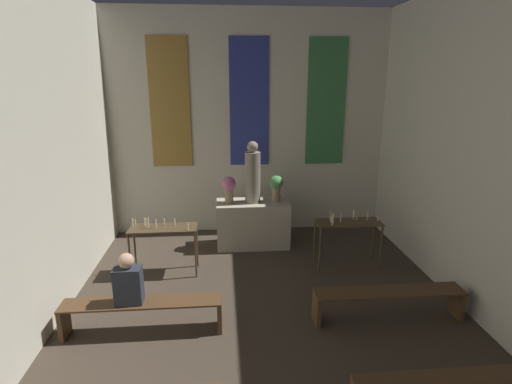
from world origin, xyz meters
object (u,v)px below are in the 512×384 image
object	(u,v)px
candle_rack_right	(348,228)
pew_back_right	(389,298)
altar	(253,224)
person_seated	(128,281)
flower_vase_right	(276,186)
flower_vase_left	(229,187)
candle_rack_left	(163,234)
pew_back_left	(142,310)
statue	(253,175)

from	to	relation	value
candle_rack_right	pew_back_right	bearing A→B (deg)	-87.74
altar	person_seated	bearing A→B (deg)	-123.17
pew_back_right	flower_vase_right	bearing A→B (deg)	113.46
flower_vase_left	candle_rack_left	bearing A→B (deg)	-136.74
person_seated	pew_back_right	bearing A→B (deg)	0.00
pew_back_left	flower_vase_right	bearing A→B (deg)	52.48
candle_rack_left	person_seated	distance (m)	1.78
statue	flower_vase_right	size ratio (longest dim) A/B	2.31
candle_rack_right	altar	bearing A→B (deg)	146.08
altar	candle_rack_left	distance (m)	2.03
altar	flower_vase_right	size ratio (longest dim) A/B	2.74
flower_vase_left	candle_rack_left	xyz separation A→B (m)	(-1.19, -1.12, -0.53)
candle_rack_right	statue	bearing A→B (deg)	146.08
flower_vase_right	pew_back_right	world-z (taller)	flower_vase_right
statue	person_seated	size ratio (longest dim) A/B	1.75
flower_vase_right	person_seated	size ratio (longest dim) A/B	0.76
flower_vase_right	person_seated	bearing A→B (deg)	-129.38
altar	flower_vase_left	size ratio (longest dim) A/B	2.74
candle_rack_left	candle_rack_right	distance (m)	3.34
statue	person_seated	world-z (taller)	statue
statue	flower_vase_left	size ratio (longest dim) A/B	2.31
pew_back_left	person_seated	world-z (taller)	person_seated
candle_rack_right	pew_back_right	distance (m)	1.82
flower_vase_right	altar	bearing A→B (deg)	180.00
flower_vase_right	candle_rack_right	distance (m)	1.72
candle_rack_right	candle_rack_left	bearing A→B (deg)	-180.00
flower_vase_right	pew_back_right	distance (m)	3.29
altar	candle_rack_left	bearing A→B (deg)	-146.19
candle_rack_left	pew_back_left	bearing A→B (deg)	-92.03
flower_vase_left	candle_rack_right	distance (m)	2.48
candle_rack_right	flower_vase_right	bearing A→B (deg)	136.57
altar	flower_vase_left	xyz separation A→B (m)	(-0.48, 0.00, 0.81)
person_seated	candle_rack_right	bearing A→B (deg)	26.45
person_seated	statue	bearing A→B (deg)	56.83
flower_vase_left	person_seated	xyz separation A→B (m)	(-1.41, -2.89, -0.49)
statue	flower_vase_left	world-z (taller)	statue
flower_vase_left	candle_rack_left	world-z (taller)	flower_vase_left
candle_rack_left	pew_back_right	distance (m)	3.87
candle_rack_left	person_seated	size ratio (longest dim) A/B	1.65
candle_rack_right	person_seated	world-z (taller)	person_seated
altar	person_seated	world-z (taller)	person_seated
flower_vase_left	person_seated	size ratio (longest dim) A/B	0.76
statue	person_seated	bearing A→B (deg)	-123.17
candle_rack_left	statue	bearing A→B (deg)	33.81
flower_vase_left	candle_rack_right	xyz separation A→B (m)	(2.15, -1.12, -0.53)
candle_rack_right	person_seated	bearing A→B (deg)	-153.55
pew_back_left	pew_back_right	xyz separation A→B (m)	(3.48, 0.00, 0.00)
altar	candle_rack_right	size ratio (longest dim) A/B	1.25
pew_back_right	person_seated	distance (m)	3.65
candle_rack_right	pew_back_left	world-z (taller)	candle_rack_right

